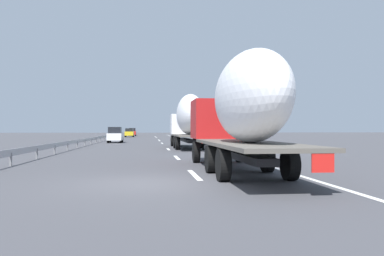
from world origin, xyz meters
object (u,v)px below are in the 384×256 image
(truck_lead, at_px, (189,119))
(car_white_van, at_px, (115,135))
(car_red_compact, at_px, (132,132))
(truck_trailing, at_px, (241,109))
(car_yellow_coupe, at_px, (129,133))
(road_sign, at_px, (192,126))

(truck_lead, xyz_separation_m, car_white_van, (14.86, 7.42, -1.60))
(car_white_van, height_order, car_red_compact, car_red_compact)
(truck_trailing, height_order, car_red_compact, truck_trailing)
(car_white_van, xyz_separation_m, car_red_compact, (47.98, -0.20, 0.00))
(truck_trailing, bearing_deg, car_white_van, 12.51)
(truck_trailing, relative_size, car_yellow_coupe, 2.98)
(car_red_compact, distance_m, car_yellow_coupe, 13.67)
(car_white_van, relative_size, car_red_compact, 0.87)
(truck_lead, bearing_deg, car_red_compact, 6.56)
(truck_lead, relative_size, car_white_van, 2.93)
(truck_trailing, bearing_deg, truck_lead, 0.00)
(truck_lead, distance_m, car_yellow_coupe, 49.74)
(truck_trailing, xyz_separation_m, car_white_van, (33.47, 7.42, -1.48))
(truck_trailing, distance_m, car_white_van, 34.32)
(road_sign, bearing_deg, car_red_compact, 14.88)
(car_yellow_coupe, bearing_deg, truck_lead, -171.52)
(car_yellow_coupe, bearing_deg, car_red_compact, -0.44)
(truck_trailing, height_order, road_sign, truck_trailing)
(truck_trailing, relative_size, car_red_compact, 2.64)
(truck_lead, bearing_deg, car_yellow_coupe, 8.48)
(car_white_van, distance_m, road_sign, 13.96)
(truck_trailing, bearing_deg, road_sign, -4.16)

